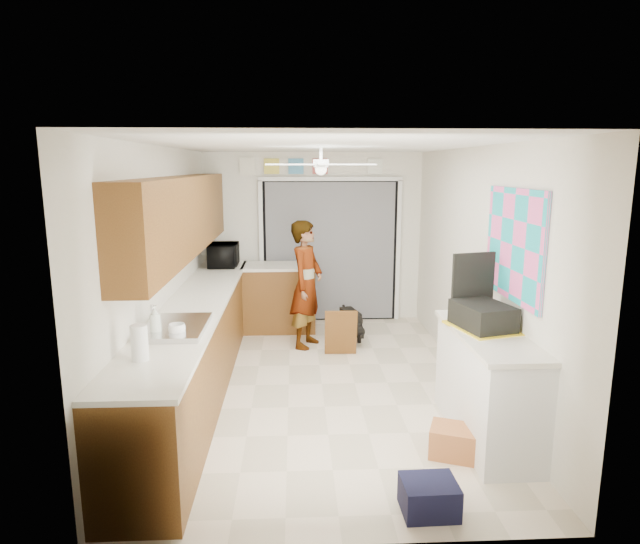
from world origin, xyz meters
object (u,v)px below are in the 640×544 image
object	(u,v)px
cardboard_box	(455,442)
suitcase	(483,316)
cup	(177,330)
navy_crate	(429,497)
man	(306,284)
paper_towel_roll	(139,343)
dog	(350,323)
microwave	(224,255)
soap_bottle	(155,321)

from	to	relation	value
cardboard_box	suitcase	bearing A→B (deg)	52.98
cup	navy_crate	xyz separation A→B (m)	(1.85, -1.01, -0.88)
cardboard_box	man	world-z (taller)	man
paper_towel_roll	dog	bearing A→B (deg)	59.89
paper_towel_roll	suitcase	distance (m)	2.78
paper_towel_roll	navy_crate	distance (m)	2.27
microwave	navy_crate	world-z (taller)	microwave
cup	navy_crate	size ratio (longest dim) A/B	0.37
cup	navy_crate	world-z (taller)	cup
cup	navy_crate	distance (m)	2.29
soap_bottle	navy_crate	distance (m)	2.47
navy_crate	cardboard_box	bearing A→B (deg)	61.07
suitcase	dog	xyz separation A→B (m)	(-0.86, 2.54, -0.82)
soap_bottle	dog	distance (m)	3.33
microwave	soap_bottle	xyz separation A→B (m)	(-0.15, -3.11, -0.03)
suitcase	soap_bottle	bearing A→B (deg)	167.09
paper_towel_roll	cardboard_box	bearing A→B (deg)	5.20
man	cup	bearing A→B (deg)	178.95
paper_towel_roll	man	bearing A→B (deg)	67.17
microwave	cardboard_box	xyz separation A→B (m)	(2.26, -3.44, -0.97)
navy_crate	cup	bearing A→B (deg)	151.32
paper_towel_roll	suitcase	bearing A→B (deg)	13.34
dog	soap_bottle	bearing A→B (deg)	-139.60
microwave	cup	size ratio (longest dim) A/B	4.11
cup	cardboard_box	size ratio (longest dim) A/B	0.35
man	navy_crate	bearing A→B (deg)	-144.57
microwave	navy_crate	distance (m)	4.65
microwave	dog	xyz separation A→B (m)	(1.72, -0.48, -0.86)
suitcase	cardboard_box	bearing A→B (deg)	-141.76
paper_towel_roll	dog	distance (m)	3.77
microwave	dog	bearing A→B (deg)	-105.79
cardboard_box	navy_crate	bearing A→B (deg)	-118.93
microwave	cardboard_box	bearing A→B (deg)	-146.96
navy_crate	microwave	bearing A→B (deg)	114.34
soap_bottle	man	bearing A→B (deg)	62.14
microwave	paper_towel_roll	xyz separation A→B (m)	(-0.13, -3.66, -0.03)
paper_towel_roll	man	xyz separation A→B (m)	(1.26, 2.98, -0.25)
cup	suitcase	world-z (taller)	suitcase
cardboard_box	paper_towel_roll	bearing A→B (deg)	-174.80
soap_bottle	man	distance (m)	2.76
microwave	man	world-z (taller)	man
dog	man	bearing A→B (deg)	-175.41
microwave	cardboard_box	size ratio (longest dim) A/B	1.45
cup	cardboard_box	world-z (taller)	cup
microwave	cup	xyz separation A→B (m)	(0.02, -3.13, -0.10)
paper_towel_roll	dog	size ratio (longest dim) A/B	0.44
soap_bottle	suitcase	distance (m)	2.74
paper_towel_roll	cardboard_box	xyz separation A→B (m)	(2.39, 0.22, -0.95)
soap_bottle	cardboard_box	world-z (taller)	soap_bottle
cup	paper_towel_roll	distance (m)	0.56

